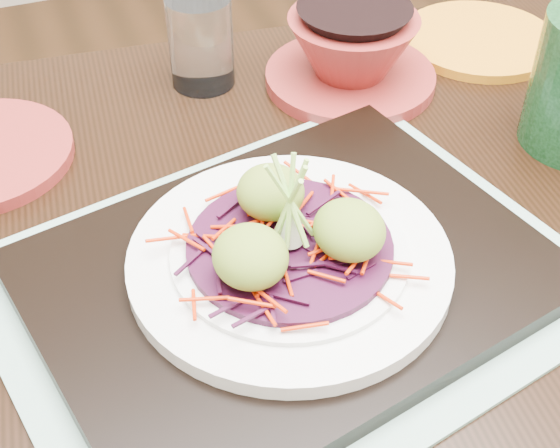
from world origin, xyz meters
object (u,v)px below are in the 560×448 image
object	(u,v)px
serving_tray	(289,274)
white_plate	(290,258)
dining_table	(296,321)
terracotta_bowl_set	(352,55)
yellow_plate	(479,40)
water_glass	(201,42)

from	to	relation	value
serving_tray	white_plate	size ratio (longest dim) A/B	1.54
dining_table	terracotta_bowl_set	distance (m)	0.29
serving_tray	terracotta_bowl_set	world-z (taller)	terracotta_bowl_set
yellow_plate	terracotta_bowl_set	bearing A→B (deg)	-172.66
dining_table	white_plate	xyz separation A→B (m)	(-0.02, -0.04, 0.12)
yellow_plate	water_glass	bearing A→B (deg)	173.61
terracotta_bowl_set	yellow_plate	bearing A→B (deg)	7.34
serving_tray	yellow_plate	size ratio (longest dim) A/B	2.16
dining_table	water_glass	size ratio (longest dim) A/B	12.29
serving_tray	water_glass	distance (m)	0.31
serving_tray	yellow_plate	distance (m)	0.44
dining_table	serving_tray	xyz separation A→B (m)	(-0.02, -0.04, 0.10)
white_plate	terracotta_bowl_set	distance (m)	0.30
serving_tray	white_plate	world-z (taller)	white_plate
serving_tray	terracotta_bowl_set	xyz separation A→B (m)	(0.17, 0.25, 0.02)
water_glass	dining_table	bearing A→B (deg)	-90.64
serving_tray	terracotta_bowl_set	size ratio (longest dim) A/B	1.87
yellow_plate	dining_table	bearing A→B (deg)	-143.49
white_plate	water_glass	distance (m)	0.31
serving_tray	terracotta_bowl_set	bearing A→B (deg)	43.95
white_plate	dining_table	bearing A→B (deg)	58.68
water_glass	yellow_plate	size ratio (longest dim) A/B	0.54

